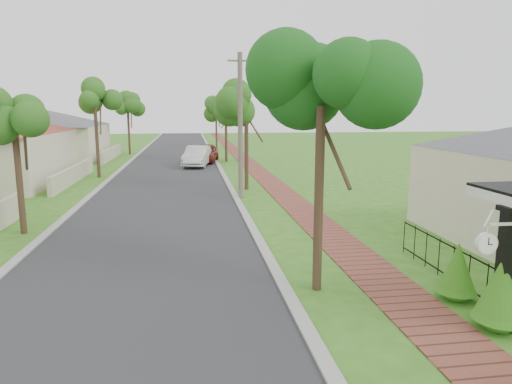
{
  "coord_description": "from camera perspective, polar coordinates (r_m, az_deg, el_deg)",
  "views": [
    {
      "loc": [
        -1.57,
        -8.77,
        4.33
      ],
      "look_at": [
        0.69,
        6.82,
        1.5
      ],
      "focal_mm": 32.0,
      "sensor_mm": 36.0,
      "label": 1
    }
  ],
  "objects": [
    {
      "name": "picket_fence",
      "position": [
        11.54,
        26.92,
        -10.17
      ],
      "size": [
        0.03,
        8.02,
        1.0
      ],
      "color": "black",
      "rests_on": "ground"
    },
    {
      "name": "parked_car_red",
      "position": [
        38.7,
        -6.37,
        4.86
      ],
      "size": [
        2.75,
        4.87,
        1.56
      ],
      "primitive_type": "imported",
      "rotation": [
        0.0,
        0.0,
        -0.21
      ],
      "color": "maroon",
      "rests_on": "ground"
    },
    {
      "name": "street_trees",
      "position": [
        35.64,
        -10.54,
        10.34
      ],
      "size": [
        10.7,
        37.65,
        5.89
      ],
      "color": "#382619",
      "rests_on": "ground"
    },
    {
      "name": "sidewalk",
      "position": [
        29.49,
        1.23,
        1.74
      ],
      "size": [
        1.5,
        120.0,
        0.03
      ],
      "primitive_type": "cube",
      "color": "brown",
      "rests_on": "ground"
    },
    {
      "name": "ground",
      "position": [
        9.91,
        1.76,
        -15.74
      ],
      "size": [
        160.0,
        160.0,
        0.0
      ],
      "primitive_type": "plane",
      "color": "#366C19",
      "rests_on": "ground"
    },
    {
      "name": "kerb_left",
      "position": [
        29.53,
        -18.08,
        1.25
      ],
      "size": [
        0.3,
        120.0,
        0.1
      ],
      "primitive_type": "cube",
      "color": "#9E9E99",
      "rests_on": "ground"
    },
    {
      "name": "station_clock",
      "position": [
        9.43,
        27.0,
        -5.58
      ],
      "size": [
        0.94,
        0.13,
        0.59
      ],
      "color": "white",
      "rests_on": "ground"
    },
    {
      "name": "porch_post",
      "position": [
        10.4,
        28.76,
        -9.1
      ],
      "size": [
        0.48,
        0.48,
        2.52
      ],
      "color": "black",
      "rests_on": "ground"
    },
    {
      "name": "parked_car_white",
      "position": [
        35.99,
        -7.34,
        4.44
      ],
      "size": [
        2.52,
        4.96,
        1.56
      ],
      "primitive_type": "imported",
      "rotation": [
        0.0,
        0.0,
        -0.19
      ],
      "color": "silver",
      "rests_on": "ground"
    },
    {
      "name": "far_house_grey",
      "position": [
        44.86,
        -25.82,
        6.64
      ],
      "size": [
        15.56,
        15.56,
        4.6
      ],
      "color": "beige",
      "rests_on": "ground"
    },
    {
      "name": "utility_pole",
      "position": [
        22.48,
        -1.98,
        8.28
      ],
      "size": [
        1.2,
        0.24,
        7.06
      ],
      "color": "#6C5E54",
      "rests_on": "ground"
    },
    {
      "name": "kerb_right",
      "position": [
        29.18,
        -3.81,
        1.63
      ],
      "size": [
        0.3,
        120.0,
        0.1
      ],
      "primitive_type": "cube",
      "color": "#9E9E99",
      "rests_on": "ground"
    },
    {
      "name": "road",
      "position": [
        29.13,
        -10.99,
        1.45
      ],
      "size": [
        7.0,
        120.0,
        0.02
      ],
      "primitive_type": "cube",
      "color": "#28282B",
      "rests_on": "ground"
    },
    {
      "name": "near_tree",
      "position": [
        10.7,
        8.15,
        11.07
      ],
      "size": [
        2.21,
        2.21,
        5.66
      ],
      "color": "#382619",
      "rests_on": "ground"
    }
  ]
}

